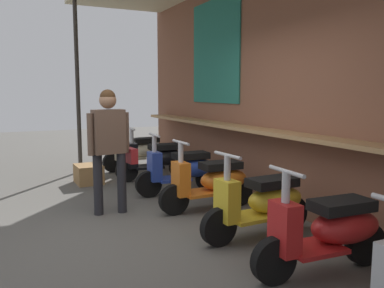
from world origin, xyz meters
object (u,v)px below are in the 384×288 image
(scooter_blue, at_px, (184,169))
(scooter_red, at_px, (330,230))
(scooter_black, at_px, (158,158))
(scooter_orange, at_px, (213,181))
(shopper_with_handbag, at_px, (110,139))
(scooter_cream, at_px, (140,151))
(scooter_yellow, at_px, (263,202))
(merchandise_crate, at_px, (89,174))

(scooter_blue, xyz_separation_m, scooter_red, (3.10, -0.00, 0.00))
(scooter_black, relative_size, scooter_orange, 1.00)
(scooter_blue, relative_size, shopper_with_handbag, 0.86)
(scooter_cream, distance_m, shopper_with_handbag, 3.08)
(scooter_black, relative_size, scooter_yellow, 1.00)
(scooter_black, distance_m, shopper_with_handbag, 2.20)
(scooter_cream, xyz_separation_m, scooter_red, (5.30, 0.00, 0.00))
(scooter_blue, bearing_deg, scooter_red, 92.35)
(scooter_black, relative_size, shopper_with_handbag, 0.86)
(scooter_red, bearing_deg, merchandise_crate, -71.54)
(scooter_blue, relative_size, scooter_yellow, 1.00)
(scooter_orange, distance_m, shopper_with_handbag, 1.49)
(scooter_yellow, bearing_deg, scooter_black, -93.08)
(scooter_blue, bearing_deg, scooter_cream, -87.64)
(scooter_black, height_order, scooter_red, same)
(scooter_orange, xyz_separation_m, scooter_red, (2.15, -0.00, 0.00))
(scooter_blue, xyz_separation_m, scooter_yellow, (2.11, -0.00, 0.00))
(scooter_cream, xyz_separation_m, merchandise_crate, (0.82, -1.21, -0.23))
(scooter_red, relative_size, merchandise_crate, 2.61)
(scooter_red, bearing_deg, scooter_yellow, -86.71)
(merchandise_crate, bearing_deg, scooter_black, 79.02)
(scooter_red, bearing_deg, scooter_blue, -86.71)
(shopper_with_handbag, bearing_deg, scooter_yellow, -146.78)
(scooter_cream, height_order, scooter_orange, same)
(scooter_blue, xyz_separation_m, scooter_orange, (0.95, 0.00, 0.00))
(scooter_red, xyz_separation_m, shopper_with_handbag, (-2.57, -1.29, 0.60))
(scooter_blue, distance_m, scooter_red, 3.10)
(scooter_black, bearing_deg, scooter_red, 94.56)
(scooter_yellow, bearing_deg, scooter_red, 86.92)
(scooter_yellow, height_order, scooter_red, same)
(scooter_blue, distance_m, scooter_yellow, 2.11)
(scooter_cream, bearing_deg, shopper_with_handbag, 60.19)
(scooter_red, distance_m, merchandise_crate, 4.64)
(shopper_with_handbag, relative_size, merchandise_crate, 3.02)
(scooter_orange, xyz_separation_m, merchandise_crate, (-2.33, -1.21, -0.23))
(scooter_cream, height_order, shopper_with_handbag, shopper_with_handbag)
(scooter_blue, bearing_deg, scooter_black, -87.64)
(scooter_black, bearing_deg, scooter_yellow, 94.56)
(scooter_orange, bearing_deg, scooter_yellow, 89.40)
(scooter_orange, xyz_separation_m, scooter_yellow, (1.15, -0.00, 0.00))
(scooter_yellow, height_order, merchandise_crate, scooter_yellow)
(scooter_cream, xyz_separation_m, shopper_with_handbag, (2.73, -1.29, 0.60))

